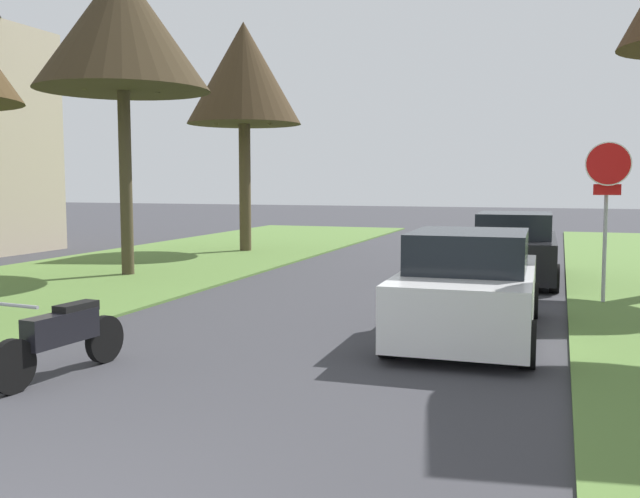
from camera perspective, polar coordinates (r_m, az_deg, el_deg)
stop_sign_far at (r=13.98m, az=22.22°, el=4.67°), size 0.81×0.40×2.96m
street_tree_left_mid_b at (r=17.91m, az=-15.74°, el=16.79°), size 4.10×4.10×7.30m
street_tree_left_far at (r=23.14m, az=-6.18°, el=13.83°), size 3.64×3.64×7.25m
parked_sedan_white at (r=10.62m, az=11.99°, el=-3.10°), size 2.02×4.44×1.57m
parked_sedan_black at (r=16.86m, az=15.44°, el=-0.02°), size 2.02×4.44×1.57m
parked_motorcycle at (r=8.84m, az=-20.10°, el=-6.62°), size 0.60×2.05×0.97m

